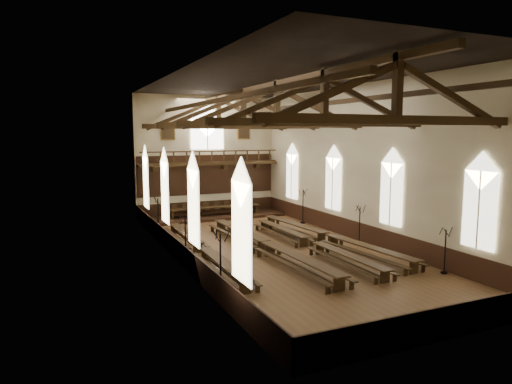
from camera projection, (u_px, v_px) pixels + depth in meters
ground at (276, 250)px, 27.12m from camera, size 26.00×26.00×0.00m
room_walls at (277, 141)px, 26.29m from camera, size 26.00×26.00×26.00m
wainscot_band at (276, 240)px, 27.04m from camera, size 12.00×26.00×1.20m
side_windows at (277, 188)px, 26.64m from camera, size 11.85×19.80×4.50m
end_window at (207, 129)px, 37.88m from camera, size 2.80×0.12×3.80m
minstrels_gallery at (209, 169)px, 38.08m from camera, size 11.80×1.24×3.70m
portraits at (207, 131)px, 37.89m from camera, size 7.75×0.09×1.45m
roof_trusses at (277, 110)px, 26.07m from camera, size 11.70×25.70×2.80m
refectory_row_a at (202, 248)px, 25.60m from camera, size 1.46×13.75×0.68m
refectory_row_b at (266, 245)px, 26.12m from camera, size 1.83×14.68×0.77m
refectory_row_c at (312, 242)px, 26.96m from camera, size 1.39×13.60×0.66m
refectory_row_d at (327, 236)px, 28.30m from camera, size 2.11×14.36×0.73m
dais at (215, 217)px, 37.46m from camera, size 11.40×3.04×0.20m
high_table at (215, 208)px, 37.37m from camera, size 7.71×1.02×0.72m
high_chairs at (212, 207)px, 38.06m from camera, size 6.74×0.44×1.00m
candelabrum_left_near at (221, 275)px, 19.54m from camera, size 0.84×0.85×2.85m
candelabrum_left_mid at (186, 247)px, 24.65m from camera, size 0.76×0.75×2.56m
candelabrum_left_far at (158, 224)px, 30.92m from camera, size 0.73×0.83×2.69m
candelabrum_right_near at (445, 260)px, 22.50m from camera, size 0.67×0.70×2.33m
candelabrum_right_mid at (359, 232)px, 28.71m from camera, size 0.74×0.69×2.44m
candelabrum_right_far at (303, 213)px, 35.15m from camera, size 0.80×0.79×2.68m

